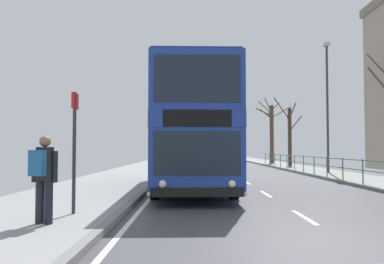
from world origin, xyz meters
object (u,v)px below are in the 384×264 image
(bare_tree_far_00, at_px, (269,132))
(bare_tree_far_02, at_px, (288,134))
(bus_stop_sign_near, at_px, (72,139))
(street_lamp_far_side, at_px, (325,97))
(pedestrian_with_backpack, at_px, (41,172))
(double_decker_bus_main, at_px, (190,131))

(bare_tree_far_00, relative_size, bare_tree_far_02, 1.17)
(bus_stop_sign_near, height_order, street_lamp_far_side, street_lamp_far_side)
(bus_stop_sign_near, height_order, bare_tree_far_00, bare_tree_far_00)
(street_lamp_far_side, bearing_deg, pedestrian_with_backpack, -123.65)
(bus_stop_sign_near, distance_m, bare_tree_far_00, 33.93)
(double_decker_bus_main, xyz_separation_m, bus_stop_sign_near, (-2.65, -6.57, -0.47))
(double_decker_bus_main, bearing_deg, street_lamp_far_side, 47.22)
(bare_tree_far_00, bearing_deg, bus_stop_sign_near, -108.64)
(street_lamp_far_side, relative_size, bare_tree_far_02, 1.38)
(street_lamp_far_side, distance_m, bare_tree_far_00, 16.55)
(pedestrian_with_backpack, relative_size, street_lamp_far_side, 0.21)
(bus_stop_sign_near, bearing_deg, bare_tree_far_00, 71.36)
(pedestrian_with_backpack, distance_m, bare_tree_far_00, 35.24)
(pedestrian_with_backpack, xyz_separation_m, bus_stop_sign_near, (0.21, 1.27, 0.68))
(double_decker_bus_main, xyz_separation_m, bare_tree_far_00, (8.19, 25.56, 1.07))
(double_decker_bus_main, xyz_separation_m, street_lamp_far_side, (8.39, 9.06, 2.49))
(bus_stop_sign_near, relative_size, bare_tree_far_02, 0.47)
(pedestrian_with_backpack, bearing_deg, bus_stop_sign_near, 80.38)
(street_lamp_far_side, xyz_separation_m, bare_tree_far_02, (0.04, 9.76, -1.89))
(bus_stop_sign_near, xyz_separation_m, bare_tree_far_02, (11.08, 25.39, 1.07))
(bus_stop_sign_near, xyz_separation_m, bare_tree_far_00, (10.83, 32.12, 1.54))
(bus_stop_sign_near, relative_size, bare_tree_far_00, 0.40)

